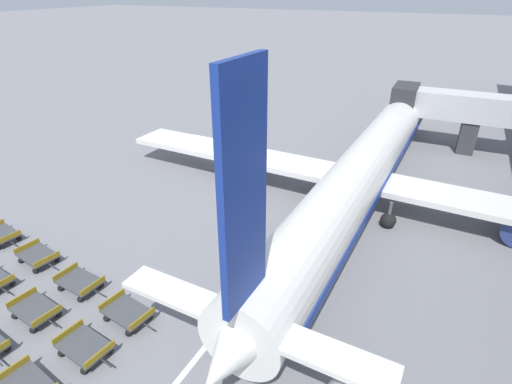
# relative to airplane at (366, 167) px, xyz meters

# --- Properties ---
(ground_plane) EXTENTS (500.00, 500.00, 0.00)m
(ground_plane) POSITION_rel_airplane_xyz_m (-15.97, 0.63, -2.83)
(ground_plane) COLOR gray
(jet_bridge) EXTENTS (17.01, 4.58, 6.25)m
(jet_bridge) POSITION_rel_airplane_xyz_m (9.29, 15.38, 0.96)
(jet_bridge) COLOR silver
(jet_bridge) RESTS_ON ground_plane
(airplane) EXTENTS (43.30, 45.71, 13.89)m
(airplane) POSITION_rel_airplane_xyz_m (0.00, 0.00, 0.00)
(airplane) COLOR white
(airplane) RESTS_ON ground_plane
(baggage_dolly_row_mid_a_col_c) EXTENTS (3.27, 1.96, 0.92)m
(baggage_dolly_row_mid_a_col_c) POSITION_rel_airplane_xyz_m (-12.28, -20.91, -2.35)
(baggage_dolly_row_mid_a_col_c) COLOR #424449
(baggage_dolly_row_mid_a_col_c) RESTS_ON ground_plane
(baggage_dolly_row_mid_a_col_d) EXTENTS (3.27, 1.95, 0.92)m
(baggage_dolly_row_mid_a_col_d) POSITION_rel_airplane_xyz_m (-8.08, -21.49, -2.35)
(baggage_dolly_row_mid_a_col_d) COLOR #424449
(baggage_dolly_row_mid_a_col_d) RESTS_ON ground_plane
(baggage_dolly_row_mid_b_col_a) EXTENTS (3.29, 2.02, 0.92)m
(baggage_dolly_row_mid_b_col_a) POSITION_rel_airplane_xyz_m (-20.66, -17.16, -2.35)
(baggage_dolly_row_mid_b_col_a) COLOR #424449
(baggage_dolly_row_mid_b_col_a) RESTS_ON ground_plane
(baggage_dolly_row_mid_b_col_b) EXTENTS (3.28, 2.01, 0.92)m
(baggage_dolly_row_mid_b_col_b) POSITION_rel_airplane_xyz_m (-16.30, -17.66, -2.35)
(baggage_dolly_row_mid_b_col_b) COLOR #424449
(baggage_dolly_row_mid_b_col_b) RESTS_ON ground_plane
(baggage_dolly_row_mid_b_col_c) EXTENTS (3.25, 1.88, 0.92)m
(baggage_dolly_row_mid_b_col_c) POSITION_rel_airplane_xyz_m (-11.94, -18.27, -2.35)
(baggage_dolly_row_mid_b_col_c) COLOR #424449
(baggage_dolly_row_mid_b_col_c) RESTS_ON ground_plane
(baggage_dolly_row_mid_b_col_d) EXTENTS (3.28, 1.98, 0.92)m
(baggage_dolly_row_mid_b_col_d) POSITION_rel_airplane_xyz_m (-7.81, -18.89, -2.35)
(baggage_dolly_row_mid_b_col_d) COLOR #424449
(baggage_dolly_row_mid_b_col_d) RESTS_ON ground_plane
(stand_guidance_stripe) EXTENTS (1.05, 26.82, 0.01)m
(stand_guidance_stripe) POSITION_rel_airplane_xyz_m (-2.97, -9.70, -2.82)
(stand_guidance_stripe) COLOR white
(stand_guidance_stripe) RESTS_ON ground_plane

